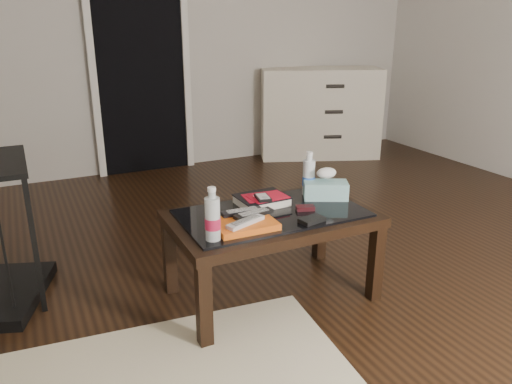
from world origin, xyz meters
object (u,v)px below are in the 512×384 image
textbook (262,200)px  water_bottle_left (212,214)px  tissue_box (326,190)px  water_bottle_right (309,173)px  coffee_table (272,224)px  dresser (319,113)px

textbook → water_bottle_left: (-0.38, -0.30, 0.10)m
water_bottle_left → tissue_box: (0.73, 0.24, -0.07)m
textbook → water_bottle_right: size_ratio=1.05×
coffee_table → water_bottle_left: water_bottle_left is taller
water_bottle_left → water_bottle_right: 0.76m
water_bottle_left → tissue_box: 0.77m
coffee_table → dresser: 2.90m
dresser → water_bottle_left: (-2.13, -2.48, 0.13)m
dresser → tissue_box: bearing=-100.4°
textbook → dresser: bearing=49.2°
water_bottle_right → tissue_box: (0.05, -0.09, -0.07)m
coffee_table → dresser: dresser is taller
coffee_table → textbook: size_ratio=4.00×
textbook → water_bottle_right: (0.30, 0.03, 0.10)m
textbook → tissue_box: bearing=-12.0°
water_bottle_left → dresser: bearing=49.4°
textbook → water_bottle_left: size_ratio=1.05×
coffee_table → tissue_box: size_ratio=4.35×
tissue_box → water_bottle_left: bearing=-135.5°
dresser → water_bottle_right: dresser is taller
coffee_table → dresser: size_ratio=0.77×
textbook → water_bottle_right: bearing=4.2°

